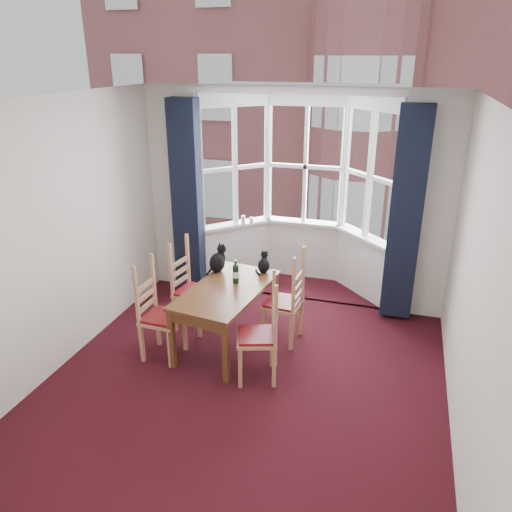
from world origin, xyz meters
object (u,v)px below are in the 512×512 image
at_px(chair_left_far, 187,291).
at_px(cat_right, 264,264).
at_px(candle_tall, 243,220).
at_px(chair_left_near, 155,317).
at_px(chair_right_far, 290,305).
at_px(candle_short, 251,221).
at_px(chair_right_near, 266,337).
at_px(cat_left, 218,261).
at_px(wine_bottle, 236,273).
at_px(dining_table, 227,296).

xyz_separation_m(chair_left_far, cat_right, (0.89, 0.27, 0.35)).
distance_m(chair_left_far, candle_tall, 1.60).
bearing_deg(chair_left_near, cat_right, 45.12).
height_order(chair_right_far, candle_short, candle_short).
distance_m(chair_right_near, cat_left, 1.29).
relative_size(wine_bottle, candle_short, 2.72).
xyz_separation_m(dining_table, chair_right_far, (0.67, 0.29, -0.16)).
bearing_deg(cat_left, candle_tall, 95.46).
bearing_deg(chair_left_near, dining_table, 30.99).
height_order(chair_left_far, cat_left, cat_left).
relative_size(candle_tall, candle_short, 1.23).
distance_m(chair_left_far, candle_short, 1.65).
xyz_separation_m(chair_left_far, cat_left, (0.35, 0.15, 0.39)).
height_order(chair_right_far, cat_left, cat_left).
height_order(chair_left_far, candle_tall, candle_tall).
distance_m(dining_table, candle_tall, 1.87).
bearing_deg(chair_right_near, chair_left_far, 148.05).
bearing_deg(candle_tall, chair_right_far, -54.87).
bearing_deg(chair_right_far, chair_left_far, -179.54).
bearing_deg(chair_right_far, dining_table, -156.42).
bearing_deg(wine_bottle, chair_left_far, 170.74).
bearing_deg(candle_short, chair_right_near, -69.29).
distance_m(chair_left_near, candle_tall, 2.28).
bearing_deg(dining_table, chair_right_far, 23.58).
distance_m(chair_right_far, cat_right, 0.59).
distance_m(cat_right, wine_bottle, 0.44).
relative_size(chair_left_far, cat_right, 3.45).
height_order(candle_tall, candle_short, candle_tall).
height_order(cat_right, candle_short, cat_right).
height_order(wine_bottle, candle_tall, wine_bottle).
distance_m(chair_right_far, candle_tall, 1.90).
height_order(dining_table, cat_right, cat_right).
distance_m(wine_bottle, candle_tall, 1.69).
relative_size(chair_right_near, cat_right, 3.45).
distance_m(chair_right_near, candle_tall, 2.51).
relative_size(chair_right_far, cat_right, 3.45).
xyz_separation_m(chair_left_near, wine_bottle, (0.74, 0.59, 0.38)).
bearing_deg(candle_short, cat_left, -89.28).
distance_m(chair_left_far, cat_left, 0.54).
bearing_deg(cat_left, chair_right_far, -8.34).
xyz_separation_m(dining_table, wine_bottle, (0.05, 0.17, 0.21)).
bearing_deg(dining_table, candle_short, 98.73).
xyz_separation_m(wine_bottle, candle_tall, (-0.45, 1.63, 0.08)).
xyz_separation_m(chair_left_near, chair_right_near, (1.28, -0.05, 0.00)).
distance_m(chair_right_near, cat_right, 1.13).
xyz_separation_m(chair_left_far, candle_short, (0.33, 1.55, 0.45)).
relative_size(chair_left_near, cat_left, 2.65).
bearing_deg(chair_right_far, cat_left, 171.66).
bearing_deg(candle_short, chair_left_far, -102.13).
relative_size(dining_table, chair_left_near, 1.61).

